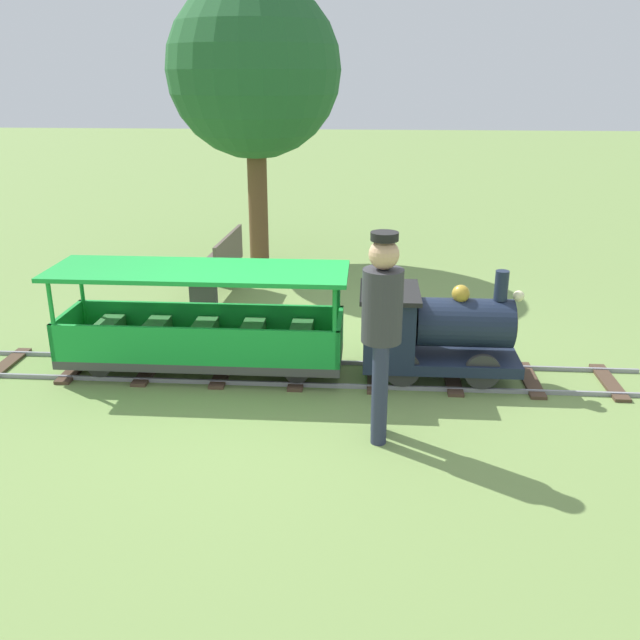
# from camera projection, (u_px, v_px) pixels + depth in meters

# --- Properties ---
(ground_plane) EXTENTS (60.00, 60.00, 0.00)m
(ground_plane) POSITION_uv_depth(u_px,v_px,m) (297.00, 374.00, 6.45)
(ground_plane) COLOR #75934C
(track) EXTENTS (0.77, 6.40, 0.04)m
(track) POSITION_uv_depth(u_px,v_px,m) (299.00, 373.00, 6.44)
(track) COLOR gray
(track) RESTS_ON ground_plane
(locomotive) EXTENTS (0.73, 1.45, 1.01)m
(locomotive) POSITION_uv_depth(u_px,v_px,m) (430.00, 330.00, 6.20)
(locomotive) COLOR #192338
(locomotive) RESTS_ON ground_plane
(passenger_car) EXTENTS (0.83, 2.70, 0.97)m
(passenger_car) POSITION_uv_depth(u_px,v_px,m) (202.00, 330.00, 6.37)
(passenger_car) COLOR #3F3F3F
(passenger_car) RESTS_ON ground_plane
(conductor_person) EXTENTS (0.30, 0.30, 1.62)m
(conductor_person) POSITION_uv_depth(u_px,v_px,m) (382.00, 321.00, 5.02)
(conductor_person) COLOR #282D47
(conductor_person) RESTS_ON ground_plane
(park_bench) EXTENTS (1.32, 0.46, 0.82)m
(park_bench) POSITION_uv_depth(u_px,v_px,m) (219.00, 267.00, 8.46)
(park_bench) COLOR brown
(park_bench) RESTS_ON ground_plane
(oak_tree_near) EXTENTS (2.40, 2.40, 3.92)m
(oak_tree_near) POSITION_uv_depth(u_px,v_px,m) (254.00, 71.00, 9.42)
(oak_tree_near) COLOR brown
(oak_tree_near) RESTS_ON ground_plane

